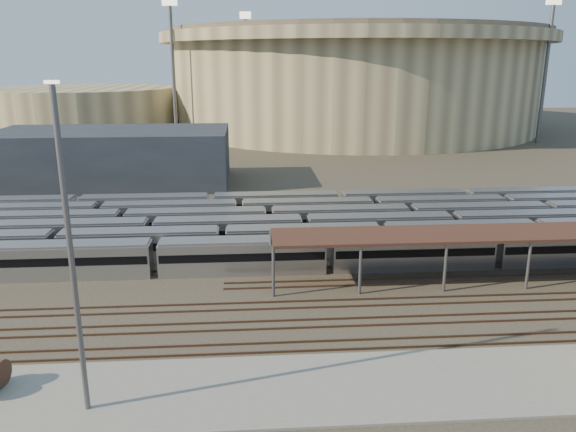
# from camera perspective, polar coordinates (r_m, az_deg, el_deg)

# --- Properties ---
(ground) EXTENTS (420.00, 420.00, 0.00)m
(ground) POSITION_cam_1_polar(r_m,az_deg,el_deg) (55.62, 6.94, -8.39)
(ground) COLOR #383026
(ground) RESTS_ON ground
(apron) EXTENTS (50.00, 9.00, 0.20)m
(apron) POSITION_cam_1_polar(r_m,az_deg,el_deg) (41.75, 3.96, -16.95)
(apron) COLOR gray
(apron) RESTS_ON ground
(subway_trains) EXTENTS (126.91, 23.90, 3.60)m
(subway_trains) POSITION_cam_1_polar(r_m,az_deg,el_deg) (72.17, 4.62, -1.08)
(subway_trains) COLOR #A5A4A9
(subway_trains) RESTS_ON ground
(inspection_shed) EXTENTS (60.30, 6.00, 5.30)m
(inspection_shed) POSITION_cam_1_polar(r_m,az_deg,el_deg) (65.15, 25.75, -1.58)
(inspection_shed) COLOR #59585D
(inspection_shed) RESTS_ON ground
(empty_tracks) EXTENTS (170.00, 9.62, 0.18)m
(empty_tracks) POSITION_cam_1_polar(r_m,az_deg,el_deg) (51.15, 8.02, -10.56)
(empty_tracks) COLOR #4C3323
(empty_tracks) RESTS_ON ground
(stadium) EXTENTS (124.00, 124.00, 32.50)m
(stadium) POSITION_cam_1_polar(r_m,az_deg,el_deg) (193.10, 6.53, 13.82)
(stadium) COLOR tan
(stadium) RESTS_ON ground
(secondary_arena) EXTENTS (56.00, 56.00, 14.00)m
(secondary_arena) POSITION_cam_1_polar(r_m,az_deg,el_deg) (187.14, -19.90, 10.04)
(secondary_arena) COLOR tan
(secondary_arena) RESTS_ON ground
(service_building) EXTENTS (42.00, 20.00, 10.00)m
(service_building) POSITION_cam_1_polar(r_m,az_deg,el_deg) (109.05, -17.31, 5.73)
(service_building) COLOR #1E232D
(service_building) RESTS_ON ground
(floodlight_0) EXTENTS (4.00, 1.00, 38.40)m
(floodlight_0) POSITION_cam_1_polar(r_m,az_deg,el_deg) (160.97, -11.61, 14.73)
(floodlight_0) COLOR #59585D
(floodlight_0) RESTS_ON ground
(floodlight_2) EXTENTS (4.00, 1.00, 38.40)m
(floodlight_2) POSITION_cam_1_polar(r_m,az_deg,el_deg) (169.94, 24.75, 13.69)
(floodlight_2) COLOR #59585D
(floodlight_2) RESTS_ON ground
(floodlight_3) EXTENTS (4.00, 1.00, 38.40)m
(floodlight_3) POSITION_cam_1_polar(r_m,az_deg,el_deg) (209.76, -4.26, 15.16)
(floodlight_3) COLOR #59585D
(floodlight_3) RESTS_ON ground
(yard_light_pole) EXTENTS (0.81, 0.36, 21.23)m
(yard_light_pole) POSITION_cam_1_polar(r_m,az_deg,el_deg) (36.97, -21.17, -3.86)
(yard_light_pole) COLOR #59585D
(yard_light_pole) RESTS_ON apron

